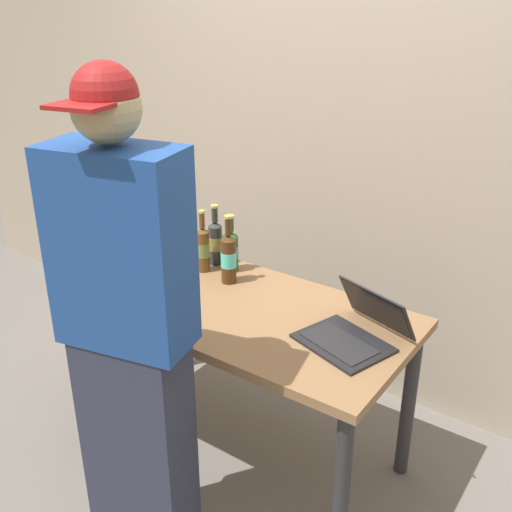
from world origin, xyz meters
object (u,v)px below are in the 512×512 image
Objects in this scene: person_figure at (129,340)px; coffee_mug at (121,270)px; beer_bottle_dark at (229,257)px; beer_bottle_amber at (215,241)px; laptop at (354,330)px; beer_bottle_green at (203,248)px; beer_bottle_brown at (231,249)px.

person_figure is 0.80m from coffee_mug.
beer_bottle_dark reaches higher than beer_bottle_amber.
beer_bottle_amber reaches higher than laptop.
beer_bottle_green reaches higher than laptop.
beer_bottle_green is 0.39m from coffee_mug.
coffee_mug is at bearing -147.93° from beer_bottle_dark.
beer_bottle_amber is 2.42× the size of coffee_mug.
person_figure is at bearing -68.55° from beer_bottle_amber.
person_figure is (-0.51, -0.66, 0.11)m from laptop.
laptop is 1.44× the size of beer_bottle_amber.
beer_bottle_dark reaches higher than laptop.
beer_bottle_brown is (0.10, 0.08, -0.01)m from beer_bottle_green.
laptop reaches higher than coffee_mug.
beer_bottle_green is at bearing 170.50° from laptop.
beer_bottle_brown reaches higher than coffee_mug.
beer_bottle_dark is 0.80m from person_figure.
laptop is 0.84m from person_figure.
beer_bottle_dark is at bearing 32.07° from coffee_mug.
person_figure reaches higher than beer_bottle_brown.
laptop is 1.12m from coffee_mug.
beer_bottle_amber is at bearing 111.45° from person_figure.
laptop is 1.35× the size of beer_bottle_dark.
laptop is 0.79m from beer_bottle_brown.
beer_bottle_dark is at bearing -56.71° from beer_bottle_brown.
beer_bottle_green is 0.94× the size of beer_bottle_dark.
beer_bottle_brown is at bearing -10.79° from beer_bottle_amber.
person_figure reaches higher than beer_bottle_green.
beer_bottle_dark is 1.07× the size of beer_bottle_amber.
coffee_mug is (-0.60, 0.52, -0.10)m from person_figure.
beer_bottle_green is at bearing -143.50° from beer_bottle_brown.
beer_bottle_brown is 0.86× the size of beer_bottle_dark.
laptop is 0.70m from beer_bottle_dark.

